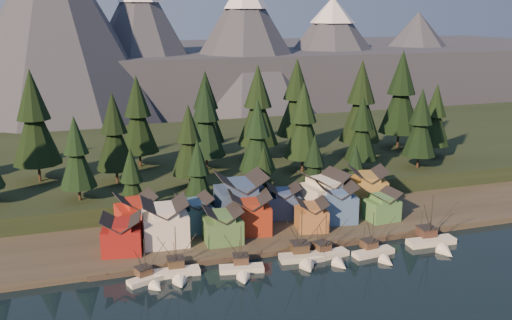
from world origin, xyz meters
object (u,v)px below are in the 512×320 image
object	(u,v)px
boat_1	(177,267)
house_front_1	(165,220)
house_back_1	(195,212)
boat_0	(149,274)
boat_3	(303,251)
boat_4	(330,251)
house_front_0	(122,233)
boat_5	(377,248)
boat_2	(242,264)
boat_6	(435,236)
house_back_0	(136,213)

from	to	relation	value
boat_1	house_front_1	xyz separation A→B (m)	(0.03, 14.30, 4.59)
house_back_1	boat_1	bearing A→B (deg)	-116.25
boat_0	house_front_1	size ratio (longest dim) A/B	0.97
boat_3	boat_4	bearing A→B (deg)	1.30
boat_1	house_back_1	xyz separation A→B (m)	(7.79, 19.59, 3.75)
boat_0	boat_3	size ratio (longest dim) A/B	0.79
boat_1	house_front_0	bearing A→B (deg)	129.97
boat_5	house_back_1	xyz separation A→B (m)	(-34.62, 23.26, 3.97)
boat_2	house_front_1	distance (m)	21.43
boat_6	house_back_0	xyz separation A→B (m)	(-62.84, 25.27, 3.98)
boat_0	house_front_1	distance (m)	17.03
boat_4	house_front_0	xyz separation A→B (m)	(-41.71, 14.20, 3.84)
house_front_0	boat_3	bearing A→B (deg)	-10.76
boat_5	house_back_0	size ratio (longest dim) A/B	1.09
boat_1	boat_3	size ratio (longest dim) A/B	0.90
boat_2	house_back_0	bearing A→B (deg)	136.54
boat_1	boat_4	world-z (taller)	boat_1
boat_5	boat_1	bearing A→B (deg)	168.56
house_back_1	boat_3	bearing A→B (deg)	-52.93
boat_3	house_front_0	world-z (taller)	boat_3
house_back_0	boat_0	bearing A→B (deg)	-100.83
boat_2	house_back_0	size ratio (longest dim) A/B	1.10
house_back_0	house_front_1	bearing A→B (deg)	-66.59
boat_1	house_front_0	size ratio (longest dim) A/B	1.20
boat_3	boat_6	world-z (taller)	boat_6
boat_6	boat_2	bearing A→B (deg)	-178.98
boat_0	boat_4	bearing A→B (deg)	-21.33
boat_2	boat_5	distance (m)	29.81
boat_3	boat_5	size ratio (longest dim) A/B	1.18
house_back_0	house_back_1	distance (m)	13.38
boat_5	house_back_1	size ratio (longest dim) A/B	1.26
boat_5	house_back_0	distance (m)	54.55
boat_2	boat_6	distance (m)	44.95
boat_0	house_back_1	bearing A→B (deg)	36.59
house_front_1	house_back_0	distance (m)	9.75
boat_2	house_back_0	distance (m)	30.93
boat_0	boat_3	xyz separation A→B (m)	(32.17, -0.36, 0.54)
house_front_1	house_back_0	world-z (taller)	house_front_1
boat_6	house_front_1	distance (m)	60.19
boat_3	house_front_1	bearing A→B (deg)	156.15
boat_6	house_front_0	bearing A→B (deg)	168.85
boat_5	house_back_1	world-z (taller)	house_back_1
boat_0	boat_6	size ratio (longest dim) A/B	0.77
boat_0	house_front_0	world-z (taller)	house_front_0
boat_3	boat_0	bearing A→B (deg)	-173.83
boat_4	boat_2	bearing A→B (deg)	172.38
house_front_0	boat_0	bearing A→B (deg)	-64.49
house_front_0	house_front_1	bearing A→B (deg)	21.86
boat_1	boat_5	world-z (taller)	boat_1
boat_4	boat_5	xyz separation A→B (m)	(10.17, -1.78, 0.02)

